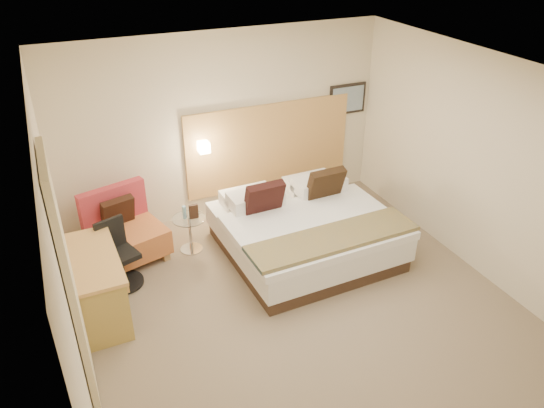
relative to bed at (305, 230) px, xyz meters
name	(u,v)px	position (x,y,z in m)	size (l,w,h in m)	color
floor	(299,306)	(-0.56, -0.99, -0.35)	(4.80, 5.00, 0.02)	#7A6852
ceiling	(306,77)	(-0.56, -0.99, 2.37)	(4.80, 5.00, 0.02)	white
wall_back	(223,126)	(-0.56, 1.52, 1.01)	(4.80, 0.02, 2.70)	beige
wall_front	(470,373)	(-0.56, -3.50, 1.01)	(4.80, 0.02, 2.70)	beige
wall_left	(59,259)	(-2.97, -0.99, 1.01)	(0.02, 5.00, 2.70)	beige
wall_right	(480,166)	(1.85, -0.99, 1.01)	(0.02, 5.00, 2.70)	beige
headboard_panel	(269,146)	(0.14, 1.48, 0.61)	(2.60, 0.04, 1.30)	#BD8949
art_frame	(347,99)	(1.46, 1.49, 1.16)	(0.62, 0.03, 0.47)	black
art_canvas	(348,99)	(1.46, 1.47, 1.16)	(0.54, 0.01, 0.39)	gray
lamp_arm	(202,146)	(-0.91, 1.43, 0.81)	(0.02, 0.02, 0.12)	silver
lamp_shade	(204,147)	(-0.91, 1.37, 0.81)	(0.15, 0.15, 0.15)	#F6E5C0
curtain	(71,285)	(-2.92, -1.24, 0.88)	(0.06, 0.90, 2.42)	beige
bottle_a	(184,212)	(-1.43, 0.68, 0.25)	(0.05, 0.05, 0.18)	#88BFD3
menu_folder	(194,211)	(-1.32, 0.63, 0.26)	(0.12, 0.04, 0.20)	#331F15
bed	(305,230)	(0.00, 0.00, 0.00)	(2.18, 2.12, 1.03)	#39281C
lounge_chair	(125,232)	(-2.20, 0.84, 0.04)	(1.07, 0.99, 0.94)	#A5794D
side_table	(190,232)	(-1.39, 0.65, -0.06)	(0.46, 0.46, 0.50)	silver
desk	(95,269)	(-2.68, -0.19, 0.28)	(0.60, 1.26, 0.78)	tan
desk_chair	(119,259)	(-2.38, 0.29, 0.01)	(0.60, 0.60, 0.84)	black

